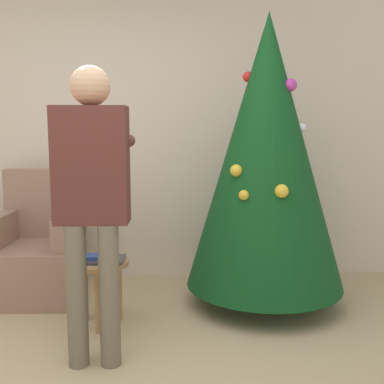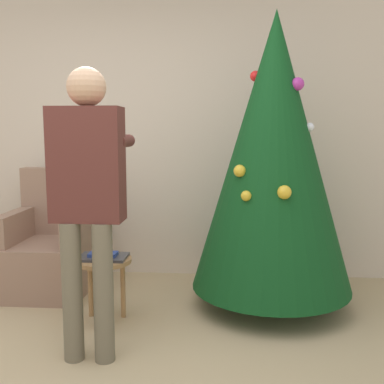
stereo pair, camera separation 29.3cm
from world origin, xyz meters
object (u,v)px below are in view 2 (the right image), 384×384
(christmas_tree, at_px, (273,153))
(side_stool, at_px, (103,269))
(armchair, at_px, (51,249))
(person_standing, at_px, (88,187))

(christmas_tree, height_order, side_stool, christmas_tree)
(armchair, distance_m, person_standing, 1.49)
(side_stool, bearing_deg, person_standing, -82.99)
(christmas_tree, xyz_separation_m, armchair, (-1.86, 0.24, -0.85))
(person_standing, bearing_deg, armchair, 121.59)
(armchair, height_order, person_standing, person_standing)
(armchair, relative_size, side_stool, 2.24)
(person_standing, distance_m, side_stool, 0.83)
(armchair, distance_m, side_stool, 0.88)
(christmas_tree, bearing_deg, side_stool, -162.88)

